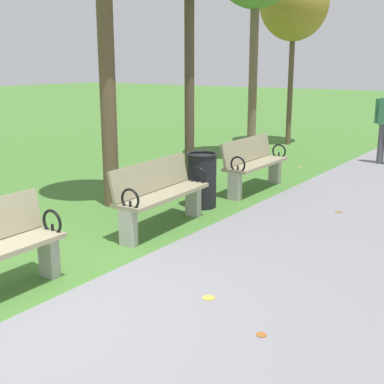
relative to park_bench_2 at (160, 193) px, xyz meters
name	(u,v)px	position (x,y,z in m)	size (l,w,h in m)	color
ground_plane	(29,311)	(0.50, -2.53, -0.49)	(80.00, 80.00, 0.00)	#42722D
park_bench_2	(160,193)	(0.00, 0.00, 0.00)	(0.55, 1.62, 0.90)	gray
park_bench_3	(254,163)	(0.00, 2.59, 0.00)	(0.49, 1.60, 0.90)	gray
tree_4	(294,2)	(-1.71, 7.73, 3.16)	(1.77, 1.77, 4.64)	brown
trash_bin	(202,180)	(-0.15, 1.21, -0.06)	(0.48, 0.48, 0.84)	black
scattered_leaves	(213,249)	(1.02, -0.29, -0.47)	(5.11, 8.45, 0.02)	#AD6B23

